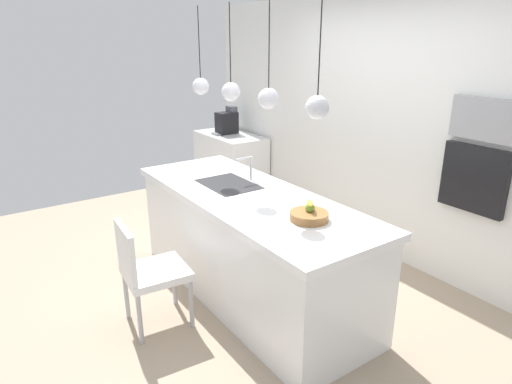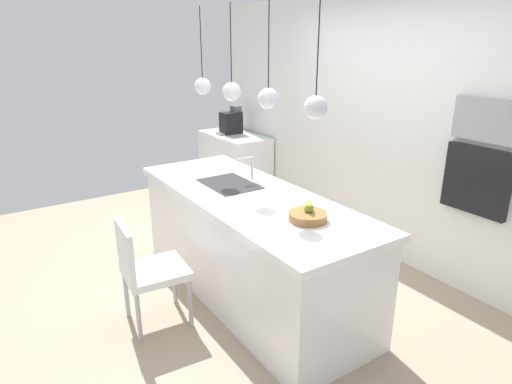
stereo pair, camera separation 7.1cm
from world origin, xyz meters
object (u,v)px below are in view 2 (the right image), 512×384
object	(u,v)px
microwave	(488,120)
chair_near	(147,268)
oven	(477,180)
coffee_machine	(231,122)
fruit_bowl	(308,215)

from	to	relation	value
microwave	chair_near	bearing A→B (deg)	-113.29
oven	chair_near	bearing A→B (deg)	-113.29
microwave	chair_near	size ratio (longest dim) A/B	0.62
coffee_machine	microwave	bearing A→B (deg)	4.85
oven	chair_near	xyz separation A→B (m)	(-1.07, -2.48, -0.55)
fruit_bowl	oven	distance (m)	1.57
fruit_bowl	coffee_machine	bearing A→B (deg)	158.80
chair_near	microwave	bearing A→B (deg)	66.71
fruit_bowl	microwave	size ratio (longest dim) A/B	0.51
coffee_machine	oven	xyz separation A→B (m)	(3.50, 0.30, 0.02)
coffee_machine	microwave	world-z (taller)	microwave
chair_near	coffee_machine	bearing A→B (deg)	138.07
chair_near	oven	bearing A→B (deg)	66.71
coffee_machine	chair_near	size ratio (longest dim) A/B	0.43
coffee_machine	oven	world-z (taller)	oven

